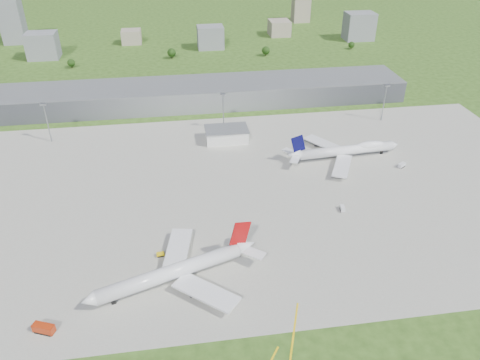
{
  "coord_description": "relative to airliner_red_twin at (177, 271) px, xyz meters",
  "views": [
    {
      "loc": [
        -21.14,
        -165.33,
        134.14
      ],
      "look_at": [
        9.14,
        36.58,
        9.0
      ],
      "focal_mm": 35.0,
      "sensor_mm": 36.0,
      "label": 1
    }
  ],
  "objects": [
    {
      "name": "mast_east",
      "position": [
        145.16,
        137.72,
        12.36
      ],
      "size": [
        3.5,
        2.0,
        25.9
      ],
      "color": "gray",
      "rests_on": "ground"
    },
    {
      "name": "terminal",
      "position": [
        25.16,
        187.72,
        2.16
      ],
      "size": [
        300.0,
        42.0,
        15.0
      ],
      "primitive_type": "cube",
      "color": "slate",
      "rests_on": "ground"
    },
    {
      "name": "tree_e",
      "position": [
        95.16,
        297.72,
        0.17
      ],
      "size": [
        7.65,
        7.65,
        9.35
      ],
      "color": "#382314",
      "rests_on": "ground"
    },
    {
      "name": "van_white_far",
      "position": [
        130.42,
        73.99,
        -4.07
      ],
      "size": [
        5.33,
        4.55,
        2.52
      ],
      "rotation": [
        0.0,
        0.0,
        0.57
      ],
      "color": "silver",
      "rests_on": "ground"
    },
    {
      "name": "ops_building",
      "position": [
        35.16,
        122.72,
        -1.34
      ],
      "size": [
        26.0,
        16.0,
        8.0
      ],
      "primitive_type": "cube",
      "color": "silver",
      "rests_on": "ground"
    },
    {
      "name": "tree_w",
      "position": [
        -84.84,
        287.72,
        -0.48
      ],
      "size": [
        6.75,
        6.75,
        8.25
      ],
      "color": "#382314",
      "rests_on": "ground"
    },
    {
      "name": "tree_c",
      "position": [
        5.16,
        302.72,
        0.49
      ],
      "size": [
        8.1,
        8.1,
        9.9
      ],
      "color": "#382314",
      "rests_on": "ground"
    },
    {
      "name": "bldg_w",
      "position": [
        -114.84,
        322.72,
        6.66
      ],
      "size": [
        28.0,
        22.0,
        24.0
      ],
      "primitive_type": "cube",
      "color": "slate",
      "rests_on": "ground"
    },
    {
      "name": "bldg_cw",
      "position": [
        -34.84,
        362.72,
        1.66
      ],
      "size": [
        20.0,
        18.0,
        14.0
      ],
      "primitive_type": "cube",
      "color": "gray",
      "rests_on": "ground"
    },
    {
      "name": "bldg_c",
      "position": [
        45.16,
        332.72,
        5.66
      ],
      "size": [
        26.0,
        20.0,
        22.0
      ],
      "primitive_type": "cube",
      "color": "slate",
      "rests_on": "ground"
    },
    {
      "name": "bldg_e",
      "position": [
        205.16,
        342.72,
        8.66
      ],
      "size": [
        30.0,
        22.0,
        28.0
      ],
      "primitive_type": "cube",
      "color": "slate",
      "rests_on": "ground"
    },
    {
      "name": "fire_truck",
      "position": [
        -48.3,
        -19.17,
        -3.6
      ],
      "size": [
        8.39,
        5.76,
        3.49
      ],
      "rotation": [
        0.0,
        0.0,
        -0.4
      ],
      "color": "#A82A0C",
      "rests_on": "ground"
    },
    {
      "name": "mast_west",
      "position": [
        -74.84,
        137.72,
        12.36
      ],
      "size": [
        3.5,
        2.0,
        25.9
      ],
      "color": "gray",
      "rests_on": "ground"
    },
    {
      "name": "airliner_red_twin",
      "position": [
        0.0,
        0.0,
        0.0
      ],
      "size": [
        70.84,
        53.82,
        20.06
      ],
      "rotation": [
        0.0,
        0.0,
        3.48
      ],
      "color": "silver",
      "rests_on": "ground"
    },
    {
      "name": "mast_center",
      "position": [
        35.16,
        137.72,
        12.36
      ],
      "size": [
        3.5,
        2.0,
        25.9
      ],
      "color": "gray",
      "rests_on": "ground"
    },
    {
      "name": "tree_far_e",
      "position": [
        185.16,
        307.72,
        -0.81
      ],
      "size": [
        6.3,
        6.3,
        7.7
      ],
      "color": "#382314",
      "rests_on": "ground"
    },
    {
      "name": "bldg_tall_w",
      "position": [
        -154.84,
        382.72,
        16.66
      ],
      "size": [
        22.0,
        20.0,
        44.0
      ],
      "primitive_type": "cube",
      "color": "slate",
      "rests_on": "ground"
    },
    {
      "name": "bldg_ce",
      "position": [
        125.16,
        372.72,
        2.66
      ],
      "size": [
        22.0,
        24.0,
        16.0
      ],
      "primitive_type": "cube",
      "color": "gray",
      "rests_on": "ground"
    },
    {
      "name": "apron",
      "position": [
        35.16,
        62.72,
        -5.3
      ],
      "size": [
        360.0,
        190.0,
        0.08
      ],
      "primitive_type": "cube",
      "color": "gray",
      "rests_on": "ground"
    },
    {
      "name": "tug_yellow",
      "position": [
        -7.03,
        16.36,
        -4.47
      ],
      "size": [
        3.48,
        2.26,
        1.67
      ],
      "rotation": [
        0.0,
        0.0,
        0.11
      ],
      "color": "yellow",
      "rests_on": "ground"
    },
    {
      "name": "ground",
      "position": [
        25.16,
        172.72,
        -5.34
      ],
      "size": [
        1400.0,
        1400.0,
        0.0
      ],
      "primitive_type": "plane",
      "color": "#2D4916",
      "rests_on": "ground"
    },
    {
      "name": "bldg_tall_e",
      "position": [
        165.16,
        432.72,
        12.66
      ],
      "size": [
        20.0,
        18.0,
        36.0
      ],
      "primitive_type": "cube",
      "color": "gray",
      "rests_on": "ground"
    },
    {
      "name": "van_white_near",
      "position": [
        82.33,
        37.47,
        -4.16
      ],
      "size": [
        2.59,
        4.75,
        2.34
      ],
      "rotation": [
        0.0,
        0.0,
        1.43
      ],
      "color": "silver",
      "rests_on": "ground"
    },
    {
      "name": "airliner_blue_quad",
      "position": [
        102.23,
        89.54,
        -0.27
      ],
      "size": [
        69.99,
        54.76,
        18.27
      ],
      "rotation": [
        0.0,
        0.0,
        0.07
      ],
      "color": "silver",
      "rests_on": "ground"
    }
  ]
}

